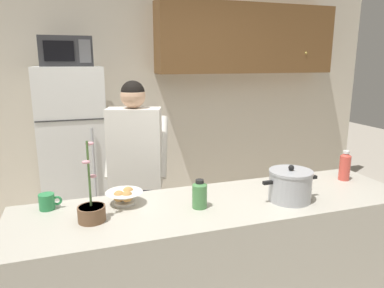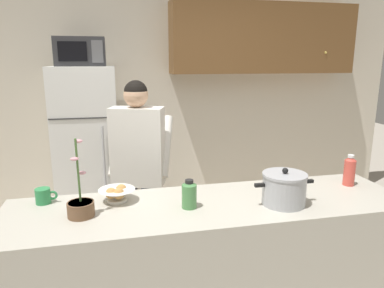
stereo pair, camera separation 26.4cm
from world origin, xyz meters
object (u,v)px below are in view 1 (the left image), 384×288
object	(u,v)px
bread_bowl	(124,197)
bottle_near_edge	(345,166)
person_near_pot	(136,159)
cooking_pot	(290,185)
potted_orchid	(92,210)
microwave	(66,52)
refrigerator	(74,152)
bottle_mid_counter	(200,194)
coffee_mug	(47,202)

from	to	relation	value
bread_bowl	bottle_near_edge	world-z (taller)	bottle_near_edge
bread_bowl	bottle_near_edge	bearing A→B (deg)	-1.58
person_near_pot	cooking_pot	xyz separation A→B (m)	(0.81, -0.93, 0.00)
bread_bowl	bottle_near_edge	xyz separation A→B (m)	(1.60, -0.04, 0.06)
bread_bowl	potted_orchid	world-z (taller)	potted_orchid
microwave	cooking_pot	distance (m)	2.47
refrigerator	cooking_pot	xyz separation A→B (m)	(1.28, -1.96, 0.16)
bread_bowl	potted_orchid	size ratio (longest dim) A/B	0.50
bread_bowl	bottle_mid_counter	size ratio (longest dim) A/B	1.30
bread_bowl	bottle_mid_counter	bearing A→B (deg)	-24.12
coffee_mug	bottle_near_edge	distance (m)	2.05
bread_bowl	bottle_near_edge	size ratio (longest dim) A/B	1.03
coffee_mug	bottle_near_edge	xyz separation A→B (m)	(2.04, -0.12, 0.06)
bottle_near_edge	cooking_pot	bearing A→B (deg)	-160.51
bottle_mid_counter	potted_orchid	world-z (taller)	potted_orchid
refrigerator	person_near_pot	size ratio (longest dim) A/B	1.06
bottle_near_edge	bottle_mid_counter	bearing A→B (deg)	-173.07
refrigerator	coffee_mug	size ratio (longest dim) A/B	13.17
person_near_pot	bottle_mid_counter	bearing A→B (deg)	-74.48
bread_bowl	coffee_mug	bearing A→B (deg)	170.82
refrigerator	bread_bowl	xyz separation A→B (m)	(0.29, -1.70, 0.11)
refrigerator	microwave	xyz separation A→B (m)	(0.00, -0.02, 1.00)
person_near_pot	bottle_mid_counter	world-z (taller)	person_near_pot
person_near_pot	bottle_mid_counter	xyz separation A→B (m)	(0.24, -0.86, -0.01)
microwave	potted_orchid	world-z (taller)	microwave
bottle_mid_counter	person_near_pot	bearing A→B (deg)	105.52
cooking_pot	coffee_mug	world-z (taller)	cooking_pot
bottle_near_edge	bottle_mid_counter	size ratio (longest dim) A/B	1.26
person_near_pot	bread_bowl	bearing A→B (deg)	-105.23
person_near_pot	microwave	bearing A→B (deg)	115.00
microwave	refrigerator	bearing A→B (deg)	90.07
coffee_mug	microwave	bearing A→B (deg)	84.53
coffee_mug	refrigerator	bearing A→B (deg)	84.60
microwave	potted_orchid	bearing A→B (deg)	-87.33
microwave	potted_orchid	xyz separation A→B (m)	(0.09, -1.85, -0.88)
bottle_mid_counter	potted_orchid	bearing A→B (deg)	178.82
coffee_mug	bottle_near_edge	bearing A→B (deg)	-3.23
bottle_near_edge	bottle_mid_counter	distance (m)	1.19
cooking_pot	bread_bowl	distance (m)	1.03
cooking_pot	coffee_mug	bearing A→B (deg)	167.04
bread_bowl	bottle_mid_counter	xyz separation A→B (m)	(0.42, -0.19, 0.03)
cooking_pot	coffee_mug	distance (m)	1.47
coffee_mug	bread_bowl	distance (m)	0.45
cooking_pot	bottle_mid_counter	world-z (taller)	cooking_pot
refrigerator	coffee_mug	xyz separation A→B (m)	(-0.15, -1.63, 0.10)
cooking_pot	potted_orchid	world-z (taller)	potted_orchid
refrigerator	bread_bowl	bearing A→B (deg)	-80.37
cooking_pot	microwave	bearing A→B (deg)	123.55
potted_orchid	refrigerator	bearing A→B (deg)	92.64
potted_orchid	cooking_pot	bearing A→B (deg)	-4.02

